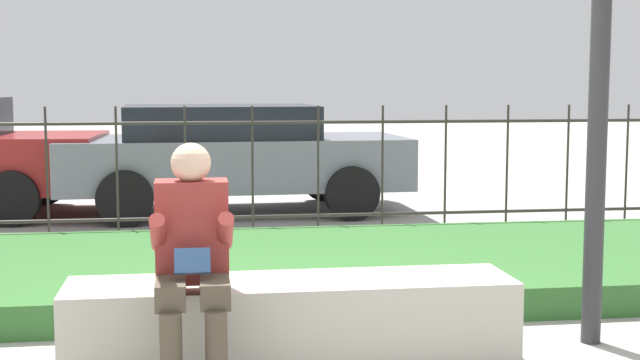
# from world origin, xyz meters

# --- Properties ---
(stone_bench) EXTENTS (2.53, 0.58, 0.50)m
(stone_bench) POSITION_xyz_m (-0.05, 0.00, 0.22)
(stone_bench) COLOR #B7B2A3
(stone_bench) RESTS_ON ground_plane
(person_seated_reader) EXTENTS (0.42, 0.73, 1.30)m
(person_seated_reader) POSITION_xyz_m (-0.60, -0.33, 0.72)
(person_seated_reader) COLOR black
(person_seated_reader) RESTS_ON ground_plane
(grass_berm) EXTENTS (10.57, 2.82, 0.23)m
(grass_berm) POSITION_xyz_m (0.00, 2.11, 0.11)
(grass_berm) COLOR #33662D
(grass_berm) RESTS_ON ground_plane
(iron_fence) EXTENTS (8.57, 0.03, 1.38)m
(iron_fence) POSITION_xyz_m (0.00, 3.88, 0.73)
(iron_fence) COLOR #332D28
(iron_fence) RESTS_ON ground_plane
(car_parked_center) EXTENTS (4.26, 2.11, 1.33)m
(car_parked_center) POSITION_xyz_m (-0.11, 6.13, 0.73)
(car_parked_center) COLOR slate
(car_parked_center) RESTS_ON ground_plane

